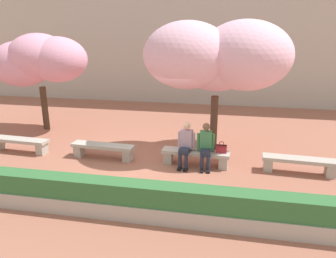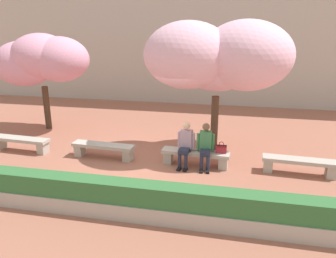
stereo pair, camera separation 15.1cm
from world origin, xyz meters
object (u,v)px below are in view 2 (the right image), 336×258
object	(u,v)px
stone_bench_near_west	(103,148)
person_seated_left	(186,143)
stone_bench_west_end	(21,142)
person_seated_right	(205,144)
cherry_tree_secondary	(41,60)
handbag	(221,149)
stone_bench_center	(195,156)
cherry_tree_main	(219,57)
stone_bench_near_east	(299,164)

from	to	relation	value
stone_bench_near_west	person_seated_left	distance (m)	2.60
stone_bench_near_west	stone_bench_west_end	bearing A→B (deg)	180.00
person_seated_right	cherry_tree_secondary	xyz separation A→B (m)	(-6.53, 2.55, 1.99)
person_seated_left	stone_bench_near_west	bearing A→B (deg)	178.81
stone_bench_near_west	handbag	size ratio (longest dim) A/B	5.83
person_seated_left	cherry_tree_secondary	xyz separation A→B (m)	(-5.96, 2.55, 1.99)
handbag	cherry_tree_secondary	xyz separation A→B (m)	(-6.97, 2.48, 2.11)
stone_bench_center	cherry_tree_secondary	xyz separation A→B (m)	(-6.25, 2.49, 2.38)
stone_bench_center	cherry_tree_secondary	world-z (taller)	cherry_tree_secondary
stone_bench_west_end	person_seated_right	distance (m)	6.00
stone_bench_near_west	cherry_tree_secondary	bearing A→B (deg)	143.70
cherry_tree_main	cherry_tree_secondary	xyz separation A→B (m)	(-6.72, 1.12, -0.32)
stone_bench_near_west	cherry_tree_main	size ratio (longest dim) A/B	0.44
stone_bench_near_east	cherry_tree_secondary	xyz separation A→B (m)	(-9.10, 2.49, 2.38)
person_seated_left	cherry_tree_main	distance (m)	2.82
stone_bench_near_west	stone_bench_center	bearing A→B (deg)	0.00
stone_bench_west_end	handbag	bearing A→B (deg)	0.10
stone_bench_near_west	stone_bench_near_east	distance (m)	5.70
stone_bench_near_west	person_seated_right	size ratio (longest dim) A/B	1.53
stone_bench_near_west	handbag	bearing A→B (deg)	0.17
stone_bench_near_west	cherry_tree_main	xyz separation A→B (m)	(3.33, 1.38, 2.70)
person_seated_right	cherry_tree_secondary	bearing A→B (deg)	158.69
stone_bench_near_west	cherry_tree_secondary	size ratio (longest dim) A/B	0.53
stone_bench_near_west	stone_bench_near_east	bearing A→B (deg)	0.00
handbag	person_seated_left	bearing A→B (deg)	-176.38
stone_bench_center	handbag	distance (m)	0.78
stone_bench_near_west	person_seated_right	xyz separation A→B (m)	(3.13, -0.05, 0.39)
stone_bench_west_end	stone_bench_center	bearing A→B (deg)	0.00
person_seated_left	cherry_tree_main	size ratio (longest dim) A/B	0.29
stone_bench_near_west	stone_bench_near_east	world-z (taller)	same
stone_bench_west_end	stone_bench_near_east	distance (m)	8.55
stone_bench_near_west	cherry_tree_main	world-z (taller)	cherry_tree_main
person_seated_left	cherry_tree_secondary	size ratio (longest dim) A/B	0.35
handbag	stone_bench_near_east	bearing A→B (deg)	-0.29
stone_bench_near_east	person_seated_right	world-z (taller)	person_seated_right
stone_bench_center	handbag	size ratio (longest dim) A/B	5.83
handbag	person_seated_right	bearing A→B (deg)	-171.78
stone_bench_west_end	stone_bench_near_east	size ratio (longest dim) A/B	1.00
stone_bench_center	stone_bench_near_east	size ratio (longest dim) A/B	1.00
stone_bench_west_end	handbag	size ratio (longest dim) A/B	5.83
stone_bench_near_west	person_seated_left	size ratio (longest dim) A/B	1.53
stone_bench_center	stone_bench_near_east	bearing A→B (deg)	0.00
stone_bench_center	cherry_tree_main	xyz separation A→B (m)	(0.48, 1.38, 2.70)
stone_bench_near_west	cherry_tree_secondary	distance (m)	4.84
stone_bench_center	person_seated_left	xyz separation A→B (m)	(-0.28, -0.05, 0.39)
stone_bench_near_east	handbag	size ratio (longest dim) A/B	5.83
stone_bench_center	cherry_tree_main	size ratio (longest dim) A/B	0.44
stone_bench_center	handbag	world-z (taller)	handbag
stone_bench_west_end	handbag	distance (m)	6.44
stone_bench_near_west	person_seated_left	xyz separation A→B (m)	(2.57, -0.05, 0.39)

